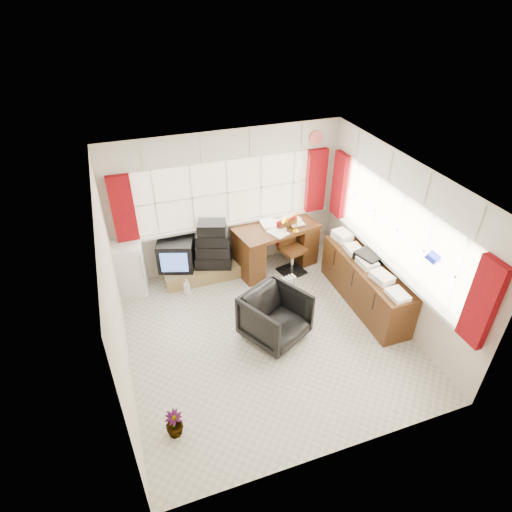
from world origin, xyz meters
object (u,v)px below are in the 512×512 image
(task_chair, at_px, (289,245))
(mini_fridge, at_px, (128,267))
(crt_tv, at_px, (176,253))
(desk, at_px, (276,245))
(desk_lamp, at_px, (297,217))
(office_chair, at_px, (275,317))
(credenza, at_px, (365,283))
(radiator, at_px, (284,297))
(tv_bench, at_px, (204,271))

(task_chair, height_order, mini_fridge, task_chair)
(crt_tv, bearing_deg, desk, -7.50)
(desk_lamp, xyz_separation_m, mini_fridge, (-2.81, 0.44, -0.66))
(task_chair, xyz_separation_m, office_chair, (-0.86, -1.51, -0.15))
(desk_lamp, relative_size, mini_fridge, 0.45)
(credenza, bearing_deg, task_chair, 121.88)
(office_chair, height_order, radiator, office_chair)
(desk_lamp, bearing_deg, credenza, -58.24)
(tv_bench, xyz_separation_m, crt_tv, (-0.43, 0.13, 0.39))
(tv_bench, distance_m, mini_fridge, 1.30)
(task_chair, bearing_deg, tv_bench, 170.12)
(tv_bench, relative_size, crt_tv, 1.93)
(office_chair, bearing_deg, tv_bench, 81.89)
(mini_fridge, bearing_deg, credenza, -24.39)
(desk_lamp, relative_size, office_chair, 0.49)
(office_chair, xyz_separation_m, mini_fridge, (-1.89, 1.85, 0.08))
(mini_fridge, bearing_deg, crt_tv, 3.73)
(desk_lamp, xyz_separation_m, office_chair, (-0.92, -1.41, -0.74))
(credenza, height_order, tv_bench, credenza)
(radiator, bearing_deg, task_chair, 62.86)
(task_chair, height_order, crt_tv, task_chair)
(credenza, bearing_deg, radiator, 167.68)
(office_chair, distance_m, tv_bench, 1.90)
(office_chair, bearing_deg, task_chair, 32.50)
(task_chair, relative_size, tv_bench, 0.71)
(desk_lamp, height_order, mini_fridge, desk_lamp)
(office_chair, bearing_deg, desk_lamp, 28.99)
(credenza, bearing_deg, office_chair, -171.32)
(desk, relative_size, desk_lamp, 3.77)
(credenza, xyz_separation_m, mini_fridge, (-3.53, 1.60, 0.06))
(radiator, height_order, credenza, credenza)
(desk, xyz_separation_m, office_chair, (-0.67, -1.68, -0.09))
(desk, distance_m, radiator, 1.21)
(tv_bench, bearing_deg, desk_lamp, -12.91)
(radiator, distance_m, credenza, 1.32)
(task_chair, height_order, radiator, task_chair)
(credenza, bearing_deg, tv_bench, 146.29)
(radiator, bearing_deg, tv_bench, 128.71)
(desk, relative_size, mini_fridge, 1.70)
(tv_bench, bearing_deg, mini_fridge, 176.35)
(credenza, distance_m, tv_bench, 2.75)
(task_chair, xyz_separation_m, tv_bench, (-1.49, 0.26, -0.40))
(radiator, distance_m, tv_bench, 1.59)
(desk, xyz_separation_m, desk_lamp, (0.25, -0.26, 0.66))
(crt_tv, bearing_deg, radiator, -43.96)
(desk, distance_m, crt_tv, 1.75)
(radiator, xyz_separation_m, tv_bench, (-0.99, 1.24, -0.12))
(desk_lamp, relative_size, task_chair, 0.42)
(desk, distance_m, desk_lamp, 0.75)
(desk, xyz_separation_m, tv_bench, (-1.31, 0.10, -0.34))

